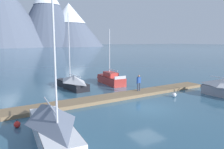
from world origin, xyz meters
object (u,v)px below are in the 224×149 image
(sailboat_second_berth, at_px, (71,82))
(mooring_buoy_inner_mooring, at_px, (17,124))
(person_on_dock, at_px, (139,82))
(mooring_buoy_channel_marker, at_px, (174,95))
(sailboat_nearest_berth, at_px, (54,128))
(sailboat_mid_dock_port, at_px, (109,79))

(sailboat_second_berth, xyz_separation_m, mooring_buoy_inner_mooring, (-6.81, -9.77, -0.53))
(person_on_dock, relative_size, mooring_buoy_channel_marker, 3.21)
(sailboat_second_berth, relative_size, mooring_buoy_channel_marker, 16.38)
(sailboat_second_berth, bearing_deg, mooring_buoy_channel_marker, -49.75)
(mooring_buoy_inner_mooring, bearing_deg, mooring_buoy_channel_marker, 3.31)
(sailboat_second_berth, height_order, mooring_buoy_inner_mooring, sailboat_second_berth)
(person_on_dock, bearing_deg, sailboat_nearest_berth, -146.26)
(person_on_dock, height_order, mooring_buoy_inner_mooring, person_on_dock)
(sailboat_second_berth, distance_m, sailboat_mid_dock_port, 5.32)
(sailboat_nearest_berth, relative_size, sailboat_second_berth, 1.08)
(person_on_dock, distance_m, mooring_buoy_inner_mooring, 12.73)
(sailboat_mid_dock_port, bearing_deg, mooring_buoy_channel_marker, -76.43)
(sailboat_nearest_berth, height_order, sailboat_second_berth, sailboat_nearest_berth)
(mooring_buoy_channel_marker, bearing_deg, sailboat_second_berth, 130.25)
(sailboat_nearest_berth, distance_m, mooring_buoy_channel_marker, 13.54)
(sailboat_nearest_berth, bearing_deg, mooring_buoy_channel_marker, 18.20)
(sailboat_second_berth, distance_m, mooring_buoy_inner_mooring, 11.92)
(sailboat_mid_dock_port, height_order, mooring_buoy_channel_marker, sailboat_mid_dock_port)
(sailboat_mid_dock_port, xyz_separation_m, mooring_buoy_channel_marker, (2.26, -9.37, -0.40))
(person_on_dock, relative_size, mooring_buoy_inner_mooring, 3.41)
(mooring_buoy_channel_marker, bearing_deg, mooring_buoy_inner_mooring, -176.69)
(sailboat_mid_dock_port, bearing_deg, sailboat_second_berth, -175.34)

